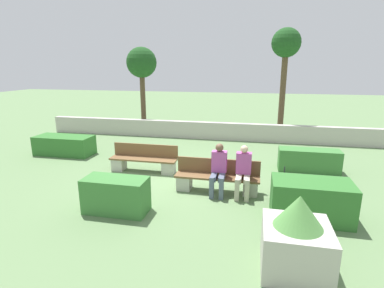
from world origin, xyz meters
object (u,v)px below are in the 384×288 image
(bench_front, at_px, (217,179))
(planter_corner_left, at_px, (296,239))
(person_seated_man, at_px, (243,169))
(tree_center_left, at_px, (286,49))
(person_seated_woman, at_px, (219,167))
(bench_left_side, at_px, (144,161))
(suitcase, at_px, (283,188))
(tree_leftmost, at_px, (142,65))

(bench_front, distance_m, planter_corner_left, 3.31)
(person_seated_man, relative_size, planter_corner_left, 1.00)
(person_seated_man, xyz_separation_m, tree_center_left, (1.38, 7.27, 3.24))
(person_seated_man, bearing_deg, person_seated_woman, 179.83)
(tree_center_left, bearing_deg, bench_front, -106.05)
(bench_left_side, height_order, suitcase, suitcase)
(person_seated_woman, bearing_deg, tree_center_left, 74.63)
(person_seated_woman, bearing_deg, person_seated_man, -0.17)
(bench_front, height_order, bench_left_side, same)
(bench_front, distance_m, suitcase, 1.66)
(bench_front, height_order, person_seated_woman, person_seated_woman)
(bench_front, bearing_deg, planter_corner_left, -60.50)
(planter_corner_left, relative_size, suitcase, 1.46)
(person_seated_man, distance_m, tree_center_left, 8.07)
(person_seated_woman, relative_size, suitcase, 1.48)
(bench_left_side, bearing_deg, planter_corner_left, -50.95)
(tree_center_left, bearing_deg, suitcase, -93.17)
(bench_left_side, xyz_separation_m, planter_corner_left, (4.06, -3.94, 0.23))
(person_seated_man, height_order, tree_center_left, tree_center_left)
(planter_corner_left, relative_size, tree_center_left, 0.27)
(bench_left_side, height_order, person_seated_man, person_seated_man)
(person_seated_woman, xyz_separation_m, tree_center_left, (2.00, 7.26, 3.23))
(planter_corner_left, bearing_deg, person_seated_man, 109.33)
(bench_front, relative_size, bench_left_side, 1.05)
(bench_front, relative_size, person_seated_woman, 1.69)
(tree_leftmost, bearing_deg, person_seated_woman, -56.66)
(bench_left_side, bearing_deg, tree_center_left, 46.69)
(planter_corner_left, xyz_separation_m, tree_center_left, (0.42, 10.00, 3.39))
(bench_left_side, xyz_separation_m, tree_center_left, (4.48, 6.06, 3.62))
(bench_left_side, distance_m, planter_corner_left, 5.66)
(person_seated_woman, height_order, suitcase, person_seated_woman)
(person_seated_man, bearing_deg, bench_left_side, 158.75)
(tree_center_left, bearing_deg, planter_corner_left, -92.41)
(bench_front, xyz_separation_m, person_seated_man, (0.67, -0.15, 0.37))
(bench_left_side, height_order, tree_center_left, tree_center_left)
(tree_leftmost, height_order, tree_center_left, tree_center_left)
(tree_center_left, bearing_deg, person_seated_man, -100.74)
(person_seated_man, relative_size, tree_leftmost, 0.31)
(planter_corner_left, height_order, tree_leftmost, tree_leftmost)
(person_seated_woman, relative_size, planter_corner_left, 1.01)
(planter_corner_left, bearing_deg, bench_front, 119.50)
(suitcase, height_order, tree_center_left, tree_center_left)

